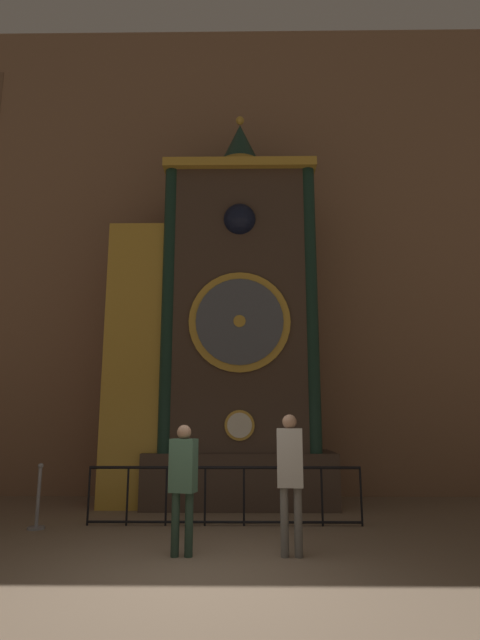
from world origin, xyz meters
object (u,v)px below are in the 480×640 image
at_px(visitor_near, 183,476).
at_px(visitor_far, 290,470).
at_px(clock_tower, 221,332).
at_px(stanchion_post, 38,507).

relative_size(visitor_near, visitor_far, 0.92).
distance_m(visitor_near, visitor_far, 1.44).
height_order(clock_tower, visitor_near, clock_tower).
height_order(clock_tower, visitor_far, clock_tower).
bearing_deg(stanchion_post, visitor_far, -22.30).
xyz_separation_m(visitor_near, stanchion_post, (-2.59, 1.65, -0.67)).
bearing_deg(stanchion_post, clock_tower, 37.78).
relative_size(clock_tower, visitor_near, 5.31).
xyz_separation_m(clock_tower, visitor_near, (-0.30, -3.89, -2.65)).
bearing_deg(visitor_far, visitor_near, -172.84).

